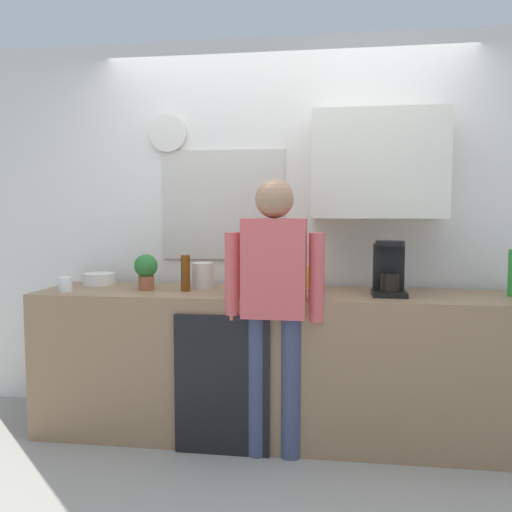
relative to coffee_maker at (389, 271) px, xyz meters
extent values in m
plane|color=#9E998E|center=(-0.66, -0.27, -1.06)|extent=(8.00, 8.00, 0.00)
cube|color=#937251|center=(-0.66, 0.03, -0.60)|extent=(3.06, 0.64, 0.92)
cube|color=black|center=(-0.96, -0.30, -0.65)|extent=(0.56, 0.02, 0.82)
cube|color=white|center=(-0.66, 0.46, 0.24)|extent=(4.66, 0.10, 2.60)
cube|color=beige|center=(-1.10, 0.40, 0.40)|extent=(0.86, 0.02, 0.76)
cube|color=#8CA5C6|center=(-1.10, 0.41, 0.40)|extent=(0.80, 0.02, 0.70)
cube|color=silver|center=(-0.05, 0.25, 0.65)|extent=(0.84, 0.32, 0.68)
cylinder|color=silver|center=(-1.48, 0.39, 0.90)|extent=(0.26, 0.03, 0.26)
cube|color=black|center=(0.00, -0.03, -0.13)|extent=(0.20, 0.20, 0.03)
cube|color=black|center=(0.00, 0.03, 0.02)|extent=(0.18, 0.08, 0.28)
cylinder|color=black|center=(0.00, -0.06, -0.06)|extent=(0.11, 0.11, 0.11)
cylinder|color=black|center=(0.00, -0.03, 0.17)|extent=(0.17, 0.17, 0.03)
cylinder|color=maroon|center=(-0.95, -0.01, -0.04)|extent=(0.06, 0.06, 0.22)
cylinder|color=black|center=(-1.56, 0.17, -0.06)|extent=(0.06, 0.06, 0.18)
cylinder|color=olive|center=(-0.53, 0.09, -0.02)|extent=(0.06, 0.06, 0.25)
cylinder|color=brown|center=(-1.26, 0.00, -0.03)|extent=(0.06, 0.06, 0.23)
cylinder|color=white|center=(-1.99, -0.15, -0.10)|extent=(0.08, 0.08, 0.10)
cylinder|color=white|center=(-1.93, 0.20, -0.11)|extent=(0.22, 0.22, 0.08)
cylinder|color=#9E5638|center=(-1.52, 0.02, -0.10)|extent=(0.10, 0.10, 0.09)
sphere|color=#2D7233|center=(-1.52, 0.02, 0.01)|extent=(0.15, 0.15, 0.15)
cylinder|color=yellow|center=(-0.47, 0.24, -0.07)|extent=(0.06, 0.06, 0.15)
cone|color=white|center=(-0.47, 0.24, 0.02)|extent=(0.02, 0.02, 0.03)
cylinder|color=silver|center=(-1.18, 0.12, -0.06)|extent=(0.14, 0.14, 0.17)
cylinder|color=#3F4766|center=(-0.76, -0.27, -0.65)|extent=(0.12, 0.12, 0.82)
cylinder|color=#3F4766|center=(-0.56, -0.27, -0.65)|extent=(0.12, 0.12, 0.82)
cube|color=#D85959|center=(-0.66, -0.27, 0.04)|extent=(0.36, 0.20, 0.56)
sphere|color=#A57A59|center=(-0.66, -0.27, 0.43)|extent=(0.22, 0.22, 0.22)
cylinder|color=#D85959|center=(-0.90, -0.27, -0.01)|extent=(0.09, 0.09, 0.50)
cylinder|color=#D85959|center=(-0.42, -0.27, -0.01)|extent=(0.09, 0.09, 0.50)
camera|label=1|loc=(-0.35, -3.21, 0.35)|focal=36.95mm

